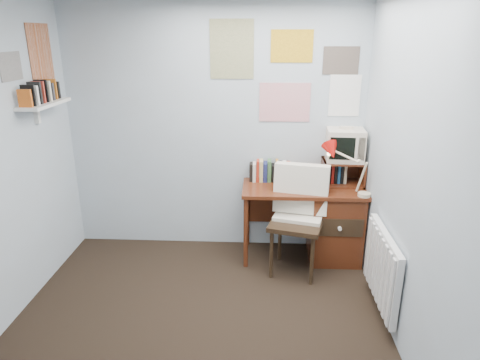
# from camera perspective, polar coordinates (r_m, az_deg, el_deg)

# --- Properties ---
(ground) EXTENTS (3.50, 3.50, 0.00)m
(ground) POSITION_cam_1_polar(r_m,az_deg,el_deg) (3.36, -6.38, -21.92)
(ground) COLOR black
(ground) RESTS_ON ground
(back_wall) EXTENTS (3.00, 0.02, 2.50)m
(back_wall) POSITION_cam_1_polar(r_m,az_deg,el_deg) (4.38, -3.39, 6.49)
(back_wall) COLOR #A1AEB9
(back_wall) RESTS_ON ground
(right_wall) EXTENTS (0.02, 3.50, 2.50)m
(right_wall) POSITION_cam_1_polar(r_m,az_deg,el_deg) (2.86, 23.70, -1.97)
(right_wall) COLOR #A1AEB9
(right_wall) RESTS_ON ground
(desk) EXTENTS (1.20, 0.55, 0.76)m
(desk) POSITION_cam_1_polar(r_m,az_deg,el_deg) (4.42, 11.78, -5.33)
(desk) COLOR #552513
(desk) RESTS_ON ground
(desk_chair) EXTENTS (0.62, 0.61, 1.00)m
(desk_chair) POSITION_cam_1_polar(r_m,az_deg,el_deg) (4.06, 7.51, -5.82)
(desk_chair) COLOR black
(desk_chair) RESTS_ON ground
(desk_lamp) EXTENTS (0.35, 0.31, 0.43)m
(desk_lamp) POSITION_cam_1_polar(r_m,az_deg,el_deg) (4.07, 16.49, 0.74)
(desk_lamp) COLOR red
(desk_lamp) RESTS_ON desk
(tv_riser) EXTENTS (0.40, 0.30, 0.25)m
(tv_riser) POSITION_cam_1_polar(r_m,az_deg,el_deg) (4.37, 13.52, 1.01)
(tv_riser) COLOR #552513
(tv_riser) RESTS_ON desk
(crt_tv) EXTENTS (0.37, 0.35, 0.34)m
(crt_tv) POSITION_cam_1_polar(r_m,az_deg,el_deg) (4.31, 13.82, 4.79)
(crt_tv) COLOR beige
(crt_tv) RESTS_ON tv_riser
(book_row) EXTENTS (0.60, 0.14, 0.22)m
(book_row) POSITION_cam_1_polar(r_m,az_deg,el_deg) (4.37, 5.21, 1.26)
(book_row) COLOR #552513
(book_row) RESTS_ON desk
(radiator) EXTENTS (0.09, 0.80, 0.60)m
(radiator) POSITION_cam_1_polar(r_m,az_deg,el_deg) (3.67, 18.46, -11.06)
(radiator) COLOR white
(radiator) RESTS_ON right_wall
(wall_shelf) EXTENTS (0.20, 0.62, 0.24)m
(wall_shelf) POSITION_cam_1_polar(r_m,az_deg,el_deg) (4.10, -24.66, 9.22)
(wall_shelf) COLOR white
(wall_shelf) RESTS_ON left_wall
(posters_back) EXTENTS (1.20, 0.01, 0.90)m
(posters_back) POSITION_cam_1_polar(r_m,az_deg,el_deg) (4.27, 6.12, 14.24)
(posters_back) COLOR white
(posters_back) RESTS_ON back_wall
(posters_left) EXTENTS (0.01, 0.70, 0.60)m
(posters_left) POSITION_cam_1_polar(r_m,az_deg,el_deg) (4.11, -26.60, 14.34)
(posters_left) COLOR white
(posters_left) RESTS_ON left_wall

